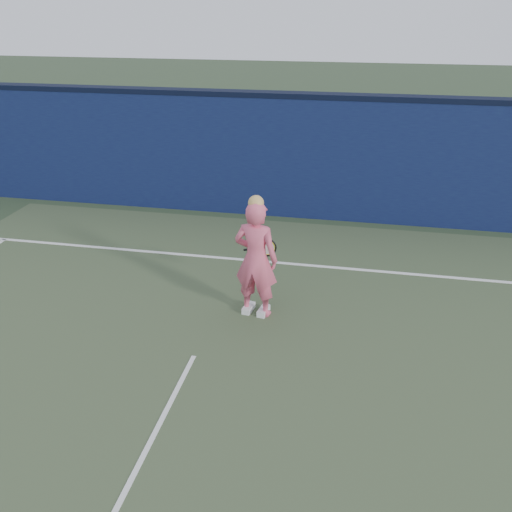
# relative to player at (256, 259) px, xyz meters

# --- Properties ---
(ground) EXTENTS (80.00, 80.00, 0.00)m
(ground) POSITION_rel_player_xyz_m (-0.59, -2.26, -0.90)
(ground) COLOR #2B3D26
(ground) RESTS_ON ground
(backstop_wall) EXTENTS (24.00, 0.40, 2.50)m
(backstop_wall) POSITION_rel_player_xyz_m (-0.59, 4.24, 0.35)
(backstop_wall) COLOR #0E143E
(backstop_wall) RESTS_ON ground
(wall_cap) EXTENTS (24.00, 0.42, 0.10)m
(wall_cap) POSITION_rel_player_xyz_m (-0.59, 4.24, 1.65)
(wall_cap) COLOR black
(wall_cap) RESTS_ON backstop_wall
(player) EXTENTS (0.71, 0.52, 1.86)m
(player) POSITION_rel_player_xyz_m (0.00, 0.00, 0.00)
(player) COLOR #EB5B7A
(player) RESTS_ON ground
(racket) EXTENTS (0.53, 0.14, 0.29)m
(racket) POSITION_rel_player_xyz_m (0.06, 0.44, -0.01)
(racket) COLOR black
(racket) RESTS_ON ground
(court_lines) EXTENTS (11.00, 12.04, 0.01)m
(court_lines) POSITION_rel_player_xyz_m (-0.59, -2.59, -0.88)
(court_lines) COLOR white
(court_lines) RESTS_ON court_surface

